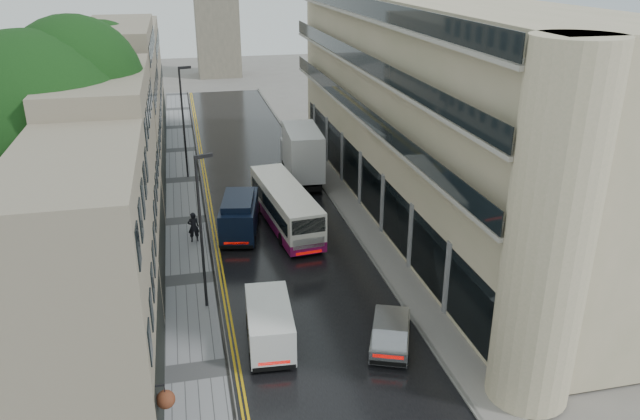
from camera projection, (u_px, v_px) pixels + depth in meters
name	position (u px, v px, depth m)	size (l,w,h in m)	color
road	(273.00, 214.00, 42.66)	(9.00, 85.00, 0.02)	black
left_sidewalk	(186.00, 221.00, 41.45)	(2.70, 85.00, 0.12)	gray
right_sidewalk	(349.00, 207.00, 43.75)	(1.80, 85.00, 0.12)	slate
old_shop_row	(122.00, 128.00, 40.71)	(4.50, 56.00, 12.00)	gray
modern_block	(430.00, 111.00, 40.77)	(8.00, 40.00, 14.00)	beige
tree_near	(42.00, 163.00, 30.70)	(10.56, 10.56, 13.89)	black
tree_far	(83.00, 116.00, 42.76)	(9.24, 9.24, 12.46)	black
cream_bus	(281.00, 225.00, 37.53)	(2.25, 9.91, 2.70)	white
white_lorry	(290.00, 162.00, 46.41)	(2.47, 8.23, 4.32)	silver
silver_hatchback	(371.00, 347.00, 27.03)	(1.65, 3.78, 1.42)	#B0B1B5
white_van	(252.00, 347.00, 26.47)	(1.94, 4.52, 2.04)	silver
navy_van	(221.00, 226.00, 37.44)	(2.11, 5.27, 2.69)	black
pedestrian	(193.00, 227.00, 38.04)	(0.70, 0.46, 1.91)	black
lamp_post_near	(201.00, 235.00, 29.88)	(0.88, 0.20, 7.84)	black
lamp_post_far	(183.00, 124.00, 47.92)	(0.97, 0.22, 8.61)	black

